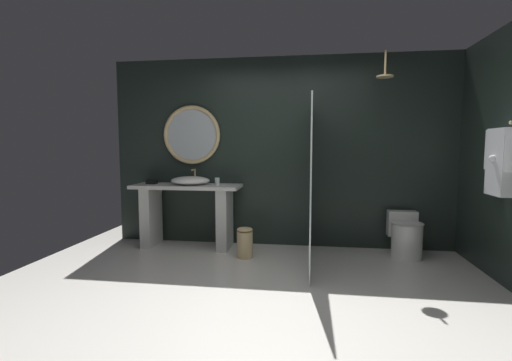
% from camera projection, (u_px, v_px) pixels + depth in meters
% --- Properties ---
extents(ground_plane, '(5.76, 5.76, 0.00)m').
position_uv_depth(ground_plane, '(266.00, 299.00, 3.32)').
color(ground_plane, silver).
extents(back_wall_panel, '(4.80, 0.10, 2.60)m').
position_uv_depth(back_wall_panel, '(282.00, 153.00, 5.07)').
color(back_wall_panel, '#1E2823').
rests_on(back_wall_panel, ground_plane).
extents(side_wall_right, '(0.10, 2.47, 2.60)m').
position_uv_depth(side_wall_right, '(510.00, 155.00, 3.61)').
color(side_wall_right, '#1E2823').
rests_on(side_wall_right, ground_plane).
extents(vanity_counter, '(1.47, 0.52, 0.86)m').
position_uv_depth(vanity_counter, '(187.00, 210.00, 5.00)').
color(vanity_counter, silver).
rests_on(vanity_counter, ground_plane).
extents(vessel_sink, '(0.53, 0.44, 0.21)m').
position_uv_depth(vessel_sink, '(190.00, 180.00, 4.95)').
color(vessel_sink, white).
rests_on(vessel_sink, vanity_counter).
extents(tumbler_cup, '(0.06, 0.06, 0.10)m').
position_uv_depth(tumbler_cup, '(217.00, 181.00, 4.92)').
color(tumbler_cup, silver).
rests_on(tumbler_cup, vanity_counter).
extents(tissue_box, '(0.14, 0.10, 0.06)m').
position_uv_depth(tissue_box, '(152.00, 182.00, 5.06)').
color(tissue_box, black).
rests_on(tissue_box, vanity_counter).
extents(round_wall_mirror, '(0.83, 0.06, 0.83)m').
position_uv_depth(round_wall_mirror, '(192.00, 135.00, 5.14)').
color(round_wall_mirror, '#D6B77F').
extents(shower_glass_panel, '(0.02, 1.50, 1.91)m').
position_uv_depth(shower_glass_panel, '(310.00, 183.00, 4.25)').
color(shower_glass_panel, silver).
rests_on(shower_glass_panel, ground_plane).
extents(rain_shower_head, '(0.20, 0.20, 0.31)m').
position_uv_depth(rain_shower_head, '(385.00, 74.00, 4.24)').
color(rain_shower_head, '#D6B77F').
extents(hanging_bathrobe, '(0.20, 0.50, 0.72)m').
position_uv_depth(hanging_bathrobe, '(501.00, 158.00, 3.52)').
color(hanging_bathrobe, '#D6B77F').
extents(toilet, '(0.38, 0.55, 0.55)m').
position_uv_depth(toilet, '(406.00, 236.00, 4.57)').
color(toilet, white).
rests_on(toilet, ground_plane).
extents(waste_bin, '(0.20, 0.20, 0.39)m').
position_uv_depth(waste_bin, '(245.00, 242.00, 4.54)').
color(waste_bin, '#D6B77F').
rests_on(waste_bin, ground_plane).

